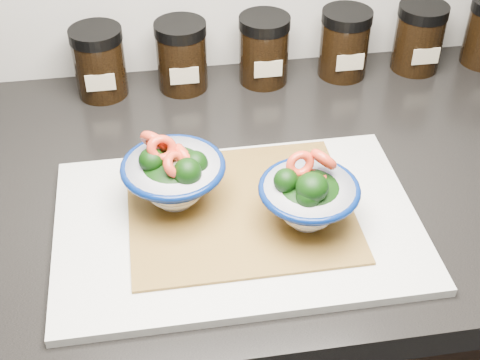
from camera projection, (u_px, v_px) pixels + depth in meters
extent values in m
cube|color=black|center=(269.00, 182.00, 0.94)|extent=(3.50, 0.60, 0.04)
cube|color=beige|center=(237.00, 224.00, 0.83)|extent=(0.45, 0.30, 0.01)
cube|color=#AB8233|center=(240.00, 208.00, 0.85)|extent=(0.28, 0.24, 0.00)
cylinder|color=white|center=(176.00, 198.00, 0.85)|extent=(0.05, 0.05, 0.01)
ellipsoid|color=white|center=(175.00, 189.00, 0.84)|extent=(0.07, 0.07, 0.03)
torus|color=#051850|center=(173.00, 167.00, 0.82)|extent=(0.13, 0.13, 0.01)
torus|color=#051850|center=(174.00, 175.00, 0.83)|extent=(0.11, 0.11, 0.00)
ellipsoid|color=black|center=(173.00, 173.00, 0.82)|extent=(0.10, 0.10, 0.04)
ellipsoid|color=black|center=(152.00, 160.00, 0.81)|extent=(0.03, 0.03, 0.03)
cylinder|color=#477233|center=(152.00, 167.00, 0.82)|extent=(0.01, 0.01, 0.02)
ellipsoid|color=black|center=(195.00, 164.00, 0.82)|extent=(0.03, 0.03, 0.03)
cylinder|color=#477233|center=(195.00, 171.00, 0.82)|extent=(0.01, 0.01, 0.02)
ellipsoid|color=black|center=(187.00, 172.00, 0.80)|extent=(0.03, 0.03, 0.04)
cylinder|color=#477233|center=(188.00, 180.00, 0.80)|extent=(0.01, 0.01, 0.02)
torus|color=red|center=(176.00, 165.00, 0.80)|extent=(0.05, 0.05, 0.05)
torus|color=red|center=(162.00, 148.00, 0.80)|extent=(0.05, 0.03, 0.05)
torus|color=red|center=(154.00, 141.00, 0.82)|extent=(0.04, 0.05, 0.05)
torus|color=red|center=(185.00, 156.00, 0.82)|extent=(0.04, 0.06, 0.05)
cylinder|color=#CCBC8E|center=(176.00, 168.00, 0.80)|extent=(0.02, 0.02, 0.01)
cylinder|color=white|center=(307.00, 218.00, 0.82)|extent=(0.04, 0.04, 0.01)
ellipsoid|color=white|center=(308.00, 210.00, 0.81)|extent=(0.07, 0.07, 0.03)
torus|color=#051850|center=(309.00, 189.00, 0.79)|extent=(0.12, 0.12, 0.01)
torus|color=#051850|center=(309.00, 197.00, 0.80)|extent=(0.10, 0.10, 0.00)
ellipsoid|color=black|center=(309.00, 195.00, 0.80)|extent=(0.09, 0.09, 0.04)
ellipsoid|color=black|center=(308.00, 197.00, 0.77)|extent=(0.03, 0.03, 0.03)
cylinder|color=#477233|center=(308.00, 204.00, 0.77)|extent=(0.01, 0.01, 0.02)
ellipsoid|color=black|center=(312.00, 187.00, 0.77)|extent=(0.04, 0.04, 0.04)
cylinder|color=#477233|center=(311.00, 196.00, 0.78)|extent=(0.01, 0.01, 0.03)
ellipsoid|color=black|center=(286.00, 181.00, 0.78)|extent=(0.03, 0.03, 0.03)
cylinder|color=#477233|center=(286.00, 187.00, 0.79)|extent=(0.01, 0.01, 0.02)
torus|color=red|center=(314.00, 177.00, 0.80)|extent=(0.05, 0.05, 0.03)
torus|color=red|center=(300.00, 164.00, 0.80)|extent=(0.05, 0.03, 0.05)
torus|color=red|center=(324.00, 159.00, 0.80)|extent=(0.04, 0.05, 0.04)
cylinder|color=#CCBC8E|center=(292.00, 182.00, 0.79)|extent=(0.02, 0.02, 0.01)
cylinder|color=black|center=(100.00, 67.00, 1.05)|extent=(0.08, 0.08, 0.09)
cylinder|color=black|center=(95.00, 35.00, 1.01)|extent=(0.08, 0.08, 0.02)
cube|color=#C6B793|center=(100.00, 83.00, 1.02)|extent=(0.04, 0.00, 0.03)
cylinder|color=black|center=(182.00, 61.00, 1.07)|extent=(0.08, 0.08, 0.09)
cylinder|color=black|center=(180.00, 28.00, 1.03)|extent=(0.08, 0.08, 0.02)
cube|color=#C6B793|center=(184.00, 76.00, 1.04)|extent=(0.05, 0.00, 0.03)
cylinder|color=black|center=(264.00, 54.00, 1.08)|extent=(0.08, 0.08, 0.09)
cylinder|color=black|center=(265.00, 22.00, 1.05)|extent=(0.08, 0.08, 0.02)
cube|color=#C6B793|center=(268.00, 69.00, 1.05)|extent=(0.04, 0.00, 0.03)
cylinder|color=black|center=(344.00, 48.00, 1.10)|extent=(0.08, 0.08, 0.09)
cylinder|color=black|center=(347.00, 16.00, 1.06)|extent=(0.08, 0.08, 0.02)
cube|color=#C6B793|center=(350.00, 62.00, 1.07)|extent=(0.04, 0.00, 0.03)
cylinder|color=black|center=(418.00, 42.00, 1.11)|extent=(0.08, 0.08, 0.09)
cylinder|color=black|center=(424.00, 11.00, 1.08)|extent=(0.08, 0.08, 0.02)
cube|color=#C6B793|center=(426.00, 56.00, 1.09)|extent=(0.05, 0.00, 0.03)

